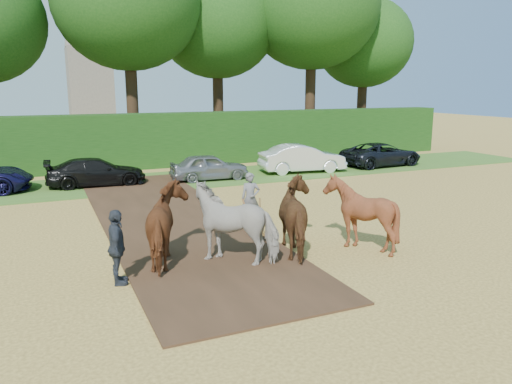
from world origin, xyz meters
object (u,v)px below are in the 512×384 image
spectator_far (117,247)px  plough_team (269,219)px  parked_cars (106,171)px  church (85,5)px

spectator_far → plough_team: plough_team is taller
spectator_far → parked_cars: size_ratio=0.05×
parked_cars → church: 43.16m
parked_cars → spectator_far: bearing=-96.1°
parked_cars → church: bearing=84.9°
church → plough_team: bearing=-91.0°
plough_team → church: (0.92, 52.72, 12.71)m
spectator_far → parked_cars: (1.31, 12.19, -0.20)m
plough_team → church: 54.24m
spectator_far → plough_team: (4.07, 0.45, 0.13)m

